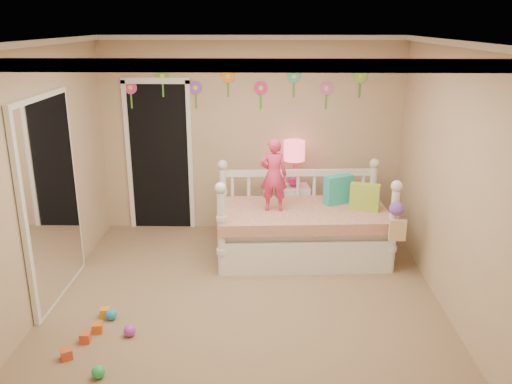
{
  "coord_description": "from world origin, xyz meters",
  "views": [
    {
      "loc": [
        0.23,
        -4.69,
        2.76
      ],
      "look_at": [
        0.1,
        0.6,
        1.05
      ],
      "focal_mm": 37.11,
      "sensor_mm": 36.0,
      "label": 1
    }
  ],
  "objects_px": {
    "nightstand": "(293,210)",
    "daybed": "(303,213)",
    "table_lamp": "(294,156)",
    "child": "(274,175)"
  },
  "relations": [
    {
      "from": "nightstand",
      "to": "daybed",
      "type": "bearing_deg",
      "value": -90.25
    },
    {
      "from": "nightstand",
      "to": "table_lamp",
      "type": "height_order",
      "value": "table_lamp"
    },
    {
      "from": "daybed",
      "to": "child",
      "type": "distance_m",
      "value": 0.61
    },
    {
      "from": "child",
      "to": "table_lamp",
      "type": "distance_m",
      "value": 0.83
    },
    {
      "from": "daybed",
      "to": "table_lamp",
      "type": "height_order",
      "value": "table_lamp"
    },
    {
      "from": "daybed",
      "to": "table_lamp",
      "type": "xyz_separation_m",
      "value": [
        -0.08,
        0.72,
        0.53
      ]
    },
    {
      "from": "daybed",
      "to": "table_lamp",
      "type": "relative_size",
      "value": 3.35
    },
    {
      "from": "nightstand",
      "to": "table_lamp",
      "type": "xyz_separation_m",
      "value": [
        0.0,
        0.0,
        0.75
      ]
    },
    {
      "from": "child",
      "to": "table_lamp",
      "type": "bearing_deg",
      "value": -109.52
    },
    {
      "from": "nightstand",
      "to": "table_lamp",
      "type": "relative_size",
      "value": 1.11
    }
  ]
}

